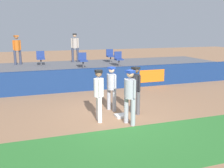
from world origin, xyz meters
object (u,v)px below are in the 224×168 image
seat_back_left (41,57)px  seat_front_right (119,58)px  spectator_hooded (17,48)px  player_runner_visitor (130,93)px  spectator_capped (75,46)px  player_umpire (135,87)px  player_coach_visitor (112,86)px  seat_front_center (83,59)px  first_base (121,116)px  player_fielder_home (99,92)px  seat_back_right (110,55)px

seat_back_left → seat_front_right: size_ratio=1.00×
spectator_hooded → player_runner_visitor: bearing=91.5°
spectator_capped → player_umpire: bearing=109.7°
player_runner_visitor → seat_back_left: bearing=173.4°
player_runner_visitor → spectator_capped: size_ratio=0.98×
player_runner_visitor → player_coach_visitor: size_ratio=1.06×
player_coach_visitor → spectator_capped: size_ratio=0.92×
seat_front_center → first_base: bearing=-89.1°
first_base → player_runner_visitor: (0.02, -0.74, 1.00)m
seat_back_left → seat_front_center: same height
seat_front_right → seat_front_center: bearing=180.0°
seat_back_left → seat_front_center: 2.81m
first_base → player_fielder_home: (-0.84, -0.12, 0.98)m
player_coach_visitor → spectator_capped: bearing=152.9°
player_coach_visitor → seat_front_right: (2.10, 4.94, 0.46)m
first_base → seat_back_right: 7.98m
player_umpire → seat_front_right: bearing=147.2°
player_fielder_home → seat_back_right: bearing=165.4°
player_umpire → seat_front_right: seat_front_right is taller
player_runner_visitor → seat_back_right: (2.09, 8.32, 0.39)m
seat_front_right → seat_back_right: bearing=87.3°
player_umpire → seat_back_right: 7.54m
player_fielder_home → seat_back_left: size_ratio=2.09×
spectator_capped → seat_front_center: bearing=103.6°
player_fielder_home → player_umpire: bearing=108.4°
seat_back_left → spectator_capped: bearing=21.2°
first_base → seat_front_right: 6.27m
spectator_hooded → seat_front_right: bearing=135.7°
player_coach_visitor → seat_back_left: (-2.17, 6.74, 0.46)m
player_coach_visitor → seat_front_center: 4.96m
player_runner_visitor → seat_front_right: (2.01, 6.51, 0.39)m
player_umpire → seat_front_right: size_ratio=2.08×
first_base → player_umpire: (0.62, 0.19, 0.97)m
first_base → player_runner_visitor: 1.25m
first_base → seat_back_left: 8.02m
spectator_hooded → spectator_capped: (3.53, 0.16, 0.05)m
spectator_hooded → seat_back_left: bearing=131.5°
seat_back_right → seat_back_left: bearing=180.0°
first_base → seat_front_right: size_ratio=0.48×
player_runner_visitor → first_base: bearing=159.5°
player_runner_visitor → seat_front_right: seat_front_right is taller
first_base → seat_back_left: (-2.24, 7.57, 1.40)m
player_fielder_home → player_coach_visitor: bearing=147.5°
player_runner_visitor → player_umpire: bearing=125.1°
seat_back_right → spectator_capped: spectator_capped is taller
first_base → player_runner_visitor: player_runner_visitor is taller
seat_back_left → spectator_capped: size_ratio=0.46×
seat_back_right → seat_front_right: 1.80m
player_fielder_home → player_runner_visitor: 1.06m
seat_front_right → spectator_hooded: 6.13m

